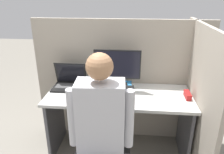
# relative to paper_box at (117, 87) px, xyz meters

# --- Properties ---
(cubicle_panel_back) EXTENTS (2.00, 0.04, 1.45)m
(cubicle_panel_back) POSITION_rel_paper_box_xyz_m (0.03, 0.22, -0.03)
(cubicle_panel_back) COLOR gray
(cubicle_panel_back) RESTS_ON ground
(cubicle_panel_right) EXTENTS (0.04, 1.23, 1.45)m
(cubicle_panel_right) POSITION_rel_paper_box_xyz_m (0.80, -0.17, -0.03)
(cubicle_panel_right) COLOR gray
(cubicle_panel_right) RESTS_ON ground
(desk) EXTENTS (1.50, 0.61, 0.73)m
(desk) POSITION_rel_paper_box_xyz_m (0.03, -0.11, -0.20)
(desk) COLOR #B7B7B2
(desk) RESTS_ON ground
(paper_box) EXTENTS (0.31, 0.26, 0.05)m
(paper_box) POSITION_rel_paper_box_xyz_m (0.00, 0.00, 0.00)
(paper_box) COLOR #236BAD
(paper_box) RESTS_ON desk
(monitor) EXTENTS (0.49, 0.22, 0.39)m
(monitor) POSITION_rel_paper_box_xyz_m (0.00, 0.00, 0.23)
(monitor) COLOR black
(monitor) RESTS_ON paper_box
(laptop) EXTENTS (0.35, 0.26, 0.27)m
(laptop) POSITION_rel_paper_box_xyz_m (-0.53, 0.01, 0.02)
(laptop) COLOR black
(laptop) RESTS_ON desk
(mouse) EXTENTS (0.06, 0.04, 0.03)m
(mouse) POSITION_rel_paper_box_xyz_m (-0.25, -0.25, -0.01)
(mouse) COLOR silver
(mouse) RESTS_ON desk
(stapler) EXTENTS (0.05, 0.15, 0.06)m
(stapler) POSITION_rel_paper_box_xyz_m (0.72, -0.12, 0.00)
(stapler) COLOR #A31919
(stapler) RESTS_ON desk
(carrot_toy) EXTENTS (0.04, 0.15, 0.04)m
(carrot_toy) POSITION_rel_paper_box_xyz_m (0.08, -0.27, -0.01)
(carrot_toy) COLOR orange
(carrot_toy) RESTS_ON desk
(office_chair) EXTENTS (0.53, 0.56, 1.01)m
(office_chair) POSITION_rel_paper_box_xyz_m (-0.05, -0.71, -0.23)
(office_chair) COLOR black
(office_chair) RESTS_ON ground
(person) EXTENTS (0.48, 0.41, 1.36)m
(person) POSITION_rel_paper_box_xyz_m (-0.06, -0.86, 0.04)
(person) COLOR #282D4C
(person) RESTS_ON ground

